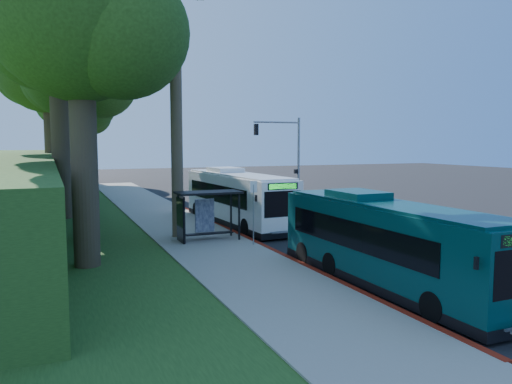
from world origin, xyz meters
name	(u,v)px	position (x,y,z in m)	size (l,w,h in m)	color
ground	(304,224)	(0.00, 0.00, 0.00)	(140.00, 140.00, 0.00)	black
sidewalk	(188,231)	(-7.30, 0.00, 0.06)	(4.50, 70.00, 0.12)	gray
red_curb	(253,241)	(-5.00, -4.00, 0.07)	(0.25, 30.00, 0.13)	maroon
grass_verge	(74,225)	(-13.00, 5.00, 0.03)	(8.00, 70.00, 0.06)	#234719
bus_shelter	(203,206)	(-7.26, -2.86, 1.81)	(3.20, 1.51, 2.55)	black
stop_sign_pole	(253,204)	(-5.40, -5.00, 2.08)	(0.35, 0.06, 3.17)	gray
traffic_signal_pole	(288,149)	(3.78, 10.00, 4.42)	(4.10, 0.30, 7.00)	gray
tree_0	(84,16)	(-12.40, -0.02, 11.20)	(8.40, 8.00, 15.70)	#382B1E
tree_1	(58,19)	(-13.37, 7.98, 12.73)	(10.50, 10.00, 18.26)	#382B1E
tree_2	(77,73)	(-11.89, 15.98, 10.48)	(8.82, 8.40, 15.12)	#382B1E
tree_3	(49,66)	(-13.88, 23.98, 11.98)	(10.08, 9.60, 17.28)	#382B1E
tree_4	(74,99)	(-11.40, 31.98, 9.73)	(8.40, 8.00, 14.14)	#382B1E
tree_5	(80,110)	(-10.41, 39.99, 8.96)	(7.35, 7.00, 12.86)	#382B1E
tree_6	(82,18)	(-12.91, -6.01, 9.71)	(7.56, 7.20, 13.74)	#382B1E
white_bus	(237,197)	(-3.79, 1.62, 1.66)	(3.11, 11.50, 3.39)	white
teal_bus	(385,242)	(-3.62, -12.67, 1.55)	(2.40, 10.68, 3.18)	#093536
pickup	(256,195)	(0.88, 9.73, 0.83)	(2.76, 5.98, 1.66)	silver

